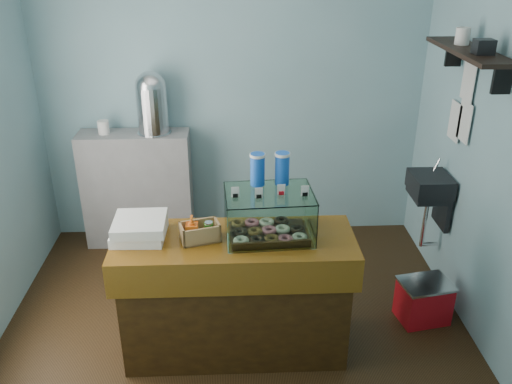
{
  "coord_description": "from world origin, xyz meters",
  "views": [
    {
      "loc": [
        0.01,
        -3.34,
        2.7
      ],
      "look_at": [
        0.15,
        -0.15,
        1.19
      ],
      "focal_mm": 38.0,
      "sensor_mm": 36.0,
      "label": 1
    }
  ],
  "objects_px": {
    "counter": "(235,294)",
    "red_cooler": "(423,301)",
    "display_case": "(269,210)",
    "coffee_urn": "(152,101)"
  },
  "relations": [
    {
      "from": "counter",
      "to": "display_case",
      "type": "xyz_separation_m",
      "value": [
        0.23,
        0.07,
        0.61
      ]
    },
    {
      "from": "coffee_urn",
      "to": "counter",
      "type": "bearing_deg",
      "value": -65.95
    },
    {
      "from": "coffee_urn",
      "to": "display_case",
      "type": "bearing_deg",
      "value": -58.29
    },
    {
      "from": "display_case",
      "to": "red_cooler",
      "type": "height_order",
      "value": "display_case"
    },
    {
      "from": "coffee_urn",
      "to": "red_cooler",
      "type": "xyz_separation_m",
      "value": [
        2.14,
        -1.32,
        -1.22
      ]
    },
    {
      "from": "counter",
      "to": "coffee_urn",
      "type": "distance_m",
      "value": 1.96
    },
    {
      "from": "counter",
      "to": "red_cooler",
      "type": "height_order",
      "value": "counter"
    },
    {
      "from": "counter",
      "to": "display_case",
      "type": "bearing_deg",
      "value": 16.48
    },
    {
      "from": "display_case",
      "to": "red_cooler",
      "type": "xyz_separation_m",
      "value": [
        1.21,
        0.19,
        -0.9
      ]
    },
    {
      "from": "coffee_urn",
      "to": "red_cooler",
      "type": "relative_size",
      "value": 1.32
    }
  ]
}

